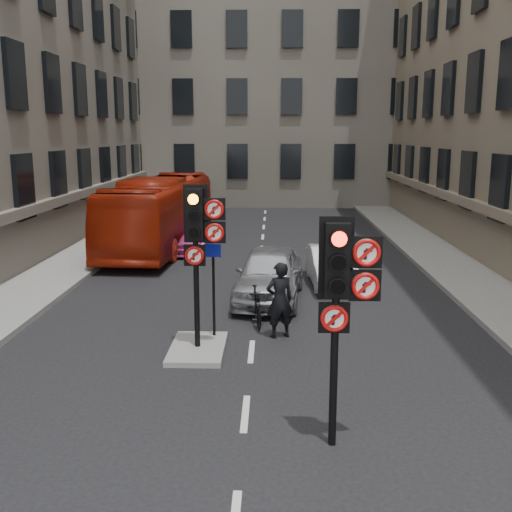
# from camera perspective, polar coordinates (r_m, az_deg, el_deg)

# --- Properties ---
(ground) EXTENTS (120.00, 120.00, 0.00)m
(ground) POSITION_cam_1_polar(r_m,az_deg,el_deg) (8.99, -1.64, -20.44)
(ground) COLOR black
(ground) RESTS_ON ground
(pavement_left) EXTENTS (3.00, 50.00, 0.16)m
(pavement_left) POSITION_cam_1_polar(r_m,az_deg,el_deg) (21.56, -19.25, -1.59)
(pavement_left) COLOR gray
(pavement_left) RESTS_ON ground
(pavement_right) EXTENTS (3.00, 50.00, 0.16)m
(pavement_right) POSITION_cam_1_polar(r_m,az_deg,el_deg) (21.25, 20.07, -1.84)
(pavement_right) COLOR gray
(pavement_right) RESTS_ON ground
(centre_island) EXTENTS (1.20, 2.00, 0.12)m
(centre_island) POSITION_cam_1_polar(r_m,az_deg,el_deg) (13.55, -5.57, -8.76)
(centre_island) COLOR gray
(centre_island) RESTS_ON ground
(building_far) EXTENTS (30.00, 14.00, 20.00)m
(building_far) POSITION_cam_1_polar(r_m,az_deg,el_deg) (45.90, 1.08, 18.17)
(building_far) COLOR gray
(building_far) RESTS_ON ground
(signal_near) EXTENTS (0.91, 0.40, 3.58)m
(signal_near) POSITION_cam_1_polar(r_m,az_deg,el_deg) (8.93, 8.20, -2.68)
(signal_near) COLOR black
(signal_near) RESTS_ON ground
(signal_far) EXTENTS (0.91, 0.40, 3.58)m
(signal_far) POSITION_cam_1_polar(r_m,az_deg,el_deg) (12.86, -5.43, 2.33)
(signal_far) COLOR black
(signal_far) RESTS_ON centre_island
(car_silver) EXTENTS (2.24, 4.64, 1.53)m
(car_silver) POSITION_cam_1_polar(r_m,az_deg,el_deg) (17.36, 1.30, -1.71)
(car_silver) COLOR #A0A1A7
(car_silver) RESTS_ON ground
(car_white) EXTENTS (1.46, 3.75, 1.22)m
(car_white) POSITION_cam_1_polar(r_m,az_deg,el_deg) (19.24, 7.14, -0.95)
(car_white) COLOR silver
(car_white) RESTS_ON ground
(car_pink) EXTENTS (1.72, 4.16, 1.20)m
(car_pink) POSITION_cam_1_polar(r_m,az_deg,el_deg) (24.91, -6.36, 1.93)
(car_pink) COLOR #C83A89
(car_pink) RESTS_ON ground
(bus_red) EXTENTS (3.16, 10.86, 2.99)m
(bus_red) POSITION_cam_1_polar(r_m,az_deg,el_deg) (25.47, -9.09, 4.10)
(bus_red) COLOR maroon
(bus_red) RESTS_ON ground
(motorcycle) EXTENTS (0.70, 1.66, 0.96)m
(motorcycle) POSITION_cam_1_polar(r_m,az_deg,el_deg) (15.18, 0.02, -4.78)
(motorcycle) COLOR black
(motorcycle) RESTS_ON ground
(motorcyclist) EXTENTS (0.77, 0.63, 1.83)m
(motorcyclist) POSITION_cam_1_polar(r_m,az_deg,el_deg) (14.14, 2.26, -4.21)
(motorcyclist) COLOR black
(motorcyclist) RESTS_ON ground
(info_sign) EXTENTS (0.38, 0.14, 2.19)m
(info_sign) POSITION_cam_1_polar(r_m,az_deg,el_deg) (13.79, -4.08, -1.98)
(info_sign) COLOR black
(info_sign) RESTS_ON centre_island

